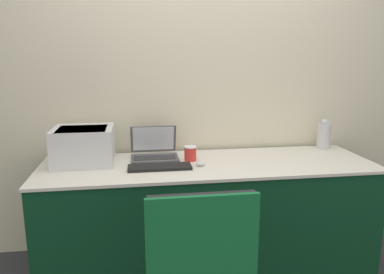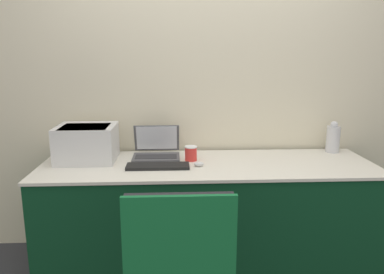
{
  "view_description": "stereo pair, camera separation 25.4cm",
  "coord_description": "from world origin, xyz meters",
  "px_view_note": "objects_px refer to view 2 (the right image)",
  "views": [
    {
      "loc": [
        -0.48,
        -2.1,
        1.51
      ],
      "look_at": [
        -0.11,
        0.38,
        0.95
      ],
      "focal_mm": 35.0,
      "sensor_mm": 36.0,
      "label": 1
    },
    {
      "loc": [
        -0.23,
        -2.13,
        1.51
      ],
      "look_at": [
        -0.11,
        0.38,
        0.95
      ],
      "focal_mm": 35.0,
      "sensor_mm": 36.0,
      "label": 2
    }
  ],
  "objects_px": {
    "mouse": "(199,164)",
    "chair": "(179,258)",
    "external_keyboard": "(158,166)",
    "laptop_left": "(156,150)",
    "metal_pitcher": "(333,138)",
    "coffee_cup": "(191,153)",
    "printer": "(87,142)"
  },
  "relations": [
    {
      "from": "laptop_left",
      "to": "coffee_cup",
      "type": "bearing_deg",
      "value": -24.0
    },
    {
      "from": "coffee_cup",
      "to": "mouse",
      "type": "xyz_separation_m",
      "value": [
        0.05,
        -0.15,
        -0.04
      ]
    },
    {
      "from": "mouse",
      "to": "chair",
      "type": "bearing_deg",
      "value": -100.34
    },
    {
      "from": "coffee_cup",
      "to": "laptop_left",
      "type": "bearing_deg",
      "value": 156.0
    },
    {
      "from": "external_keyboard",
      "to": "coffee_cup",
      "type": "xyz_separation_m",
      "value": [
        0.23,
        0.16,
        0.04
      ]
    },
    {
      "from": "printer",
      "to": "mouse",
      "type": "distance_m",
      "value": 0.81
    },
    {
      "from": "printer",
      "to": "chair",
      "type": "distance_m",
      "value": 1.22
    },
    {
      "from": "chair",
      "to": "printer",
      "type": "bearing_deg",
      "value": 122.8
    },
    {
      "from": "metal_pitcher",
      "to": "external_keyboard",
      "type": "bearing_deg",
      "value": -165.31
    },
    {
      "from": "printer",
      "to": "coffee_cup",
      "type": "bearing_deg",
      "value": -3.18
    },
    {
      "from": "external_keyboard",
      "to": "mouse",
      "type": "distance_m",
      "value": 0.28
    },
    {
      "from": "external_keyboard",
      "to": "chair",
      "type": "xyz_separation_m",
      "value": [
        0.13,
        -0.78,
        -0.22
      ]
    },
    {
      "from": "external_keyboard",
      "to": "coffee_cup",
      "type": "bearing_deg",
      "value": 35.43
    },
    {
      "from": "laptop_left",
      "to": "mouse",
      "type": "height_order",
      "value": "laptop_left"
    },
    {
      "from": "metal_pitcher",
      "to": "chair",
      "type": "bearing_deg",
      "value": -136.7
    },
    {
      "from": "external_keyboard",
      "to": "printer",
      "type": "bearing_deg",
      "value": 158.13
    },
    {
      "from": "laptop_left",
      "to": "external_keyboard",
      "type": "height_order",
      "value": "laptop_left"
    },
    {
      "from": "laptop_left",
      "to": "mouse",
      "type": "bearing_deg",
      "value": -41.1
    },
    {
      "from": "laptop_left",
      "to": "printer",
      "type": "bearing_deg",
      "value": -171.77
    },
    {
      "from": "chair",
      "to": "coffee_cup",
      "type": "bearing_deg",
      "value": 84.08
    },
    {
      "from": "mouse",
      "to": "chair",
      "type": "distance_m",
      "value": 0.84
    },
    {
      "from": "mouse",
      "to": "metal_pitcher",
      "type": "bearing_deg",
      "value": 17.58
    },
    {
      "from": "external_keyboard",
      "to": "laptop_left",
      "type": "bearing_deg",
      "value": 94.39
    },
    {
      "from": "external_keyboard",
      "to": "chair",
      "type": "bearing_deg",
      "value": -80.58
    },
    {
      "from": "external_keyboard",
      "to": "metal_pitcher",
      "type": "bearing_deg",
      "value": 14.69
    },
    {
      "from": "printer",
      "to": "coffee_cup",
      "type": "height_order",
      "value": "printer"
    },
    {
      "from": "coffee_cup",
      "to": "chair",
      "type": "height_order",
      "value": "chair"
    },
    {
      "from": "external_keyboard",
      "to": "coffee_cup",
      "type": "height_order",
      "value": "coffee_cup"
    },
    {
      "from": "external_keyboard",
      "to": "metal_pitcher",
      "type": "height_order",
      "value": "metal_pitcher"
    },
    {
      "from": "printer",
      "to": "mouse",
      "type": "relative_size",
      "value": 6.08
    },
    {
      "from": "laptop_left",
      "to": "coffee_cup",
      "type": "height_order",
      "value": "laptop_left"
    },
    {
      "from": "printer",
      "to": "coffee_cup",
      "type": "xyz_separation_m",
      "value": [
        0.73,
        -0.04,
        -0.08
      ]
    }
  ]
}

